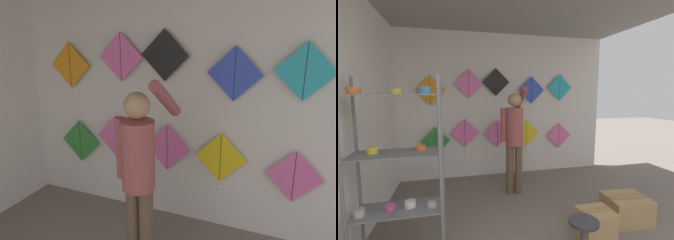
# 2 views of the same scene
# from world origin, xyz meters

# --- Properties ---
(back_panel) EXTENTS (4.53, 0.06, 2.80)m
(back_panel) POSITION_xyz_m (0.00, 3.78, 1.40)
(back_panel) COLOR silver
(back_panel) RESTS_ON ground
(shopkeeper) EXTENTS (0.45, 0.59, 1.77)m
(shopkeeper) POSITION_xyz_m (0.09, 2.83, 1.00)
(shopkeeper) COLOR brown
(shopkeeper) RESTS_ON ground
(kite_0) EXTENTS (0.54, 0.01, 0.54)m
(kite_0) POSITION_xyz_m (-1.19, 3.69, 0.76)
(kite_0) COLOR #338C38
(kite_1) EXTENTS (0.54, 0.04, 0.75)m
(kite_1) POSITION_xyz_m (-0.65, 3.69, 0.85)
(kite_1) COLOR pink
(kite_2) EXTENTS (0.54, 0.01, 0.54)m
(kite_2) POSITION_xyz_m (-0.01, 3.69, 0.86)
(kite_2) COLOR pink
(kite_3) EXTENTS (0.54, 0.04, 0.68)m
(kite_3) POSITION_xyz_m (0.60, 3.69, 0.81)
(kite_3) COLOR yellow
(kite_4) EXTENTS (0.54, 0.01, 0.54)m
(kite_4) POSITION_xyz_m (1.33, 3.69, 0.75)
(kite_4) COLOR pink
(kite_5) EXTENTS (0.54, 0.01, 0.54)m
(kite_5) POSITION_xyz_m (-1.26, 3.69, 1.71)
(kite_5) COLOR orange
(kite_6) EXTENTS (0.54, 0.01, 0.54)m
(kite_6) POSITION_xyz_m (-0.56, 3.69, 1.83)
(kite_6) COLOR pink
(kite_7) EXTENTS (0.54, 0.01, 0.54)m
(kite_7) POSITION_xyz_m (-0.04, 3.69, 1.87)
(kite_7) COLOR black
(kite_8) EXTENTS (0.54, 0.01, 0.54)m
(kite_8) POSITION_xyz_m (0.69, 3.69, 1.72)
(kite_8) COLOR blue
(kite_9) EXTENTS (0.54, 0.01, 0.54)m
(kite_9) POSITION_xyz_m (1.32, 3.69, 1.77)
(kite_9) COLOR #28B2C6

